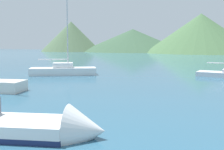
# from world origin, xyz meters

# --- Properties ---
(sailboat_inner) EXTENTS (7.07, 5.35, 7.95)m
(sailboat_inner) POSITION_xyz_m (-9.64, 21.84, 0.49)
(sailboat_inner) COLOR white
(sailboat_inner) RESTS_ON ground_plane
(hill_west) EXTENTS (24.88, 24.88, 12.24)m
(hill_west) POSITION_xyz_m (-54.94, 97.58, 6.12)
(hill_west) COLOR #4C6647
(hill_west) RESTS_ON ground_plane
(hill_central) EXTENTS (42.76, 42.76, 9.08)m
(hill_central) POSITION_xyz_m (-31.03, 106.36, 4.54)
(hill_central) COLOR #38563D
(hill_central) RESTS_ON ground_plane
(hill_east) EXTENTS (38.92, 38.92, 13.58)m
(hill_east) POSITION_xyz_m (-3.66, 99.42, 6.79)
(hill_east) COLOR #476B42
(hill_east) RESTS_ON ground_plane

